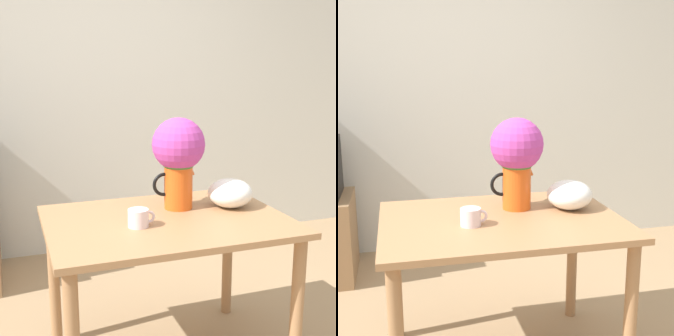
{
  "view_description": "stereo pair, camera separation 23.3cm",
  "coord_description": "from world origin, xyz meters",
  "views": [
    {
      "loc": [
        -0.53,
        -1.79,
        1.48
      ],
      "look_at": [
        0.22,
        0.37,
        0.98
      ],
      "focal_mm": 50.0,
      "sensor_mm": 36.0,
      "label": 1
    },
    {
      "loc": [
        -0.31,
        -1.85,
        1.48
      ],
      "look_at": [
        0.22,
        0.37,
        0.98
      ],
      "focal_mm": 50.0,
      "sensor_mm": 36.0,
      "label": 2
    }
  ],
  "objects": [
    {
      "name": "flower_vase",
      "position": [
        0.28,
        0.37,
        1.05
      ],
      "size": [
        0.27,
        0.27,
        0.47
      ],
      "color": "#E05619",
      "rests_on": "table"
    },
    {
      "name": "coffee_mug",
      "position": [
        0.01,
        0.16,
        0.81
      ],
      "size": [
        0.13,
        0.09,
        0.08
      ],
      "color": "silver",
      "rests_on": "table"
    },
    {
      "name": "wall_back",
      "position": [
        0.0,
        1.92,
        1.3
      ],
      "size": [
        8.0,
        0.05,
        2.6
      ],
      "color": "silver",
      "rests_on": "ground_plane"
    },
    {
      "name": "white_bowl",
      "position": [
        0.54,
        0.3,
        0.84
      ],
      "size": [
        0.23,
        0.23,
        0.15
      ],
      "color": "white",
      "rests_on": "table"
    },
    {
      "name": "table",
      "position": [
        0.17,
        0.23,
        0.65
      ],
      "size": [
        1.14,
        0.83,
        0.77
      ],
      "color": "#A3754C",
      "rests_on": "ground_plane"
    }
  ]
}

